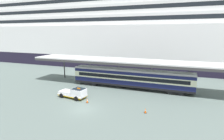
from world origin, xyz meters
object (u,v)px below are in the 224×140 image
Objects in this scene: traffic_cone_mid at (87,100)px; traffic_cone_near at (145,111)px; cruise_ship at (111,21)px; train_carriage at (131,78)px; service_truck at (75,93)px.

traffic_cone_near is at bearing -3.17° from traffic_cone_mid.
cruise_ship is 49.97m from traffic_cone_near.
traffic_cone_near is 0.95× the size of traffic_cone_mid.
cruise_ship is at bearing 117.93° from train_carriage.
train_carriage is at bearing 66.83° from traffic_cone_mid.
train_carriage reaches higher than traffic_cone_near.
traffic_cone_mid is at bearing -113.17° from train_carriage.
traffic_cone_mid is (-4.51, -10.53, -1.93)m from train_carriage.
traffic_cone_near is (21.89, -42.20, -15.38)m from cruise_ship.
cruise_ship is 27.02× the size of service_truck.
cruise_ship is 43.97m from service_truck.
cruise_ship is 185.14× the size of traffic_cone_mid.
service_truck is at bearing 159.57° from traffic_cone_mid.
cruise_ship is 194.97× the size of traffic_cone_near.
train_carriage is at bearing 115.93° from traffic_cone_near.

